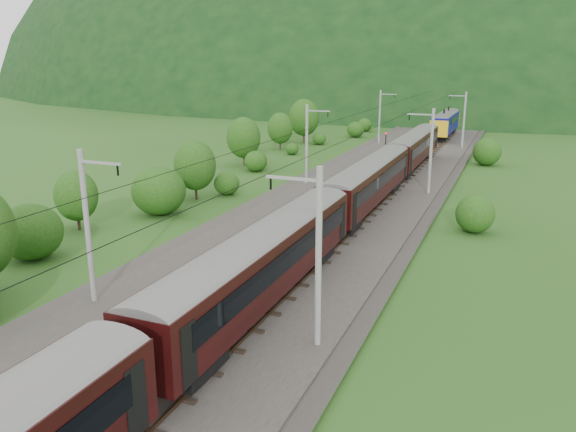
% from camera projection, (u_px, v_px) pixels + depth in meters
% --- Properties ---
extents(ground, '(600.00, 600.00, 0.00)m').
position_uv_depth(ground, '(197.00, 326.00, 27.29)').
color(ground, '#244A17').
rests_on(ground, ground).
extents(railbed, '(14.00, 220.00, 0.30)m').
position_uv_depth(railbed, '(278.00, 259.00, 36.18)').
color(railbed, '#38332D').
rests_on(railbed, ground).
extents(track_left, '(2.40, 220.00, 0.27)m').
position_uv_depth(track_left, '(244.00, 251.00, 36.99)').
color(track_left, '#523923').
rests_on(track_left, railbed).
extents(track_right, '(2.40, 220.00, 0.27)m').
position_uv_depth(track_right, '(313.00, 260.00, 35.25)').
color(track_right, '#523923').
rests_on(track_right, railbed).
extents(catenary_left, '(2.54, 192.28, 8.00)m').
position_uv_depth(catenary_left, '(307.00, 143.00, 56.89)').
color(catenary_left, gray).
rests_on(catenary_left, railbed).
extents(catenary_right, '(2.54, 192.28, 8.00)m').
position_uv_depth(catenary_right, '(430.00, 149.00, 52.44)').
color(catenary_right, gray).
rests_on(catenary_right, railbed).
extents(overhead_wires, '(4.83, 198.00, 0.03)m').
position_uv_depth(overhead_wires, '(277.00, 152.00, 34.33)').
color(overhead_wires, black).
rests_on(overhead_wires, ground).
extents(mountain_main, '(504.00, 360.00, 244.00)m').
position_uv_depth(mountain_main, '(490.00, 90.00, 259.40)').
color(mountain_main, black).
rests_on(mountain_main, ground).
extents(mountain_ridge, '(336.00, 280.00, 132.00)m').
position_uv_depth(mountain_ridge, '(284.00, 83.00, 338.80)').
color(mountain_ridge, black).
rests_on(mountain_ridge, ground).
extents(train, '(2.77, 154.25, 4.80)m').
position_uv_depth(train, '(260.00, 254.00, 27.53)').
color(train, black).
rests_on(train, ground).
extents(hazard_post_near, '(0.18, 0.18, 1.72)m').
position_uv_depth(hazard_post_near, '(405.00, 146.00, 77.18)').
color(hazard_post_near, red).
rests_on(hazard_post_near, railbed).
extents(hazard_post_far, '(0.15, 0.15, 1.37)m').
position_uv_depth(hazard_post_far, '(412.00, 149.00, 76.20)').
color(hazard_post_far, red).
rests_on(hazard_post_far, railbed).
extents(signal, '(0.26, 0.26, 2.31)m').
position_uv_depth(signal, '(386.00, 139.00, 80.70)').
color(signal, black).
rests_on(signal, railbed).
extents(vegetation_left, '(12.45, 142.91, 6.85)m').
position_uv_depth(vegetation_left, '(114.00, 195.00, 42.67)').
color(vegetation_left, '#184713').
rests_on(vegetation_left, ground).
extents(vegetation_right, '(4.07, 91.92, 3.10)m').
position_uv_depth(vegetation_right, '(475.00, 192.00, 49.27)').
color(vegetation_right, '#184713').
rests_on(vegetation_right, ground).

